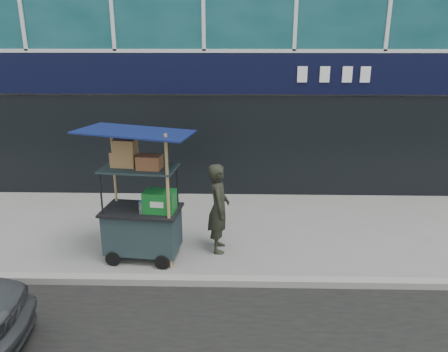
{
  "coord_description": "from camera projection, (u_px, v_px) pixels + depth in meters",
  "views": [
    {
      "loc": [
        0.7,
        -6.2,
        3.76
      ],
      "look_at": [
        0.51,
        1.2,
        1.34
      ],
      "focal_mm": 35.0,
      "sensor_mm": 36.0,
      "label": 1
    }
  ],
  "objects": [
    {
      "name": "ground",
      "position": [
        191.0,
        277.0,
        7.08
      ],
      "size": [
        80.0,
        80.0,
        0.0
      ],
      "primitive_type": "plane",
      "color": "slate",
      "rests_on": "ground"
    },
    {
      "name": "curb",
      "position": [
        189.0,
        281.0,
        6.87
      ],
      "size": [
        80.0,
        0.18,
        0.12
      ],
      "primitive_type": "cube",
      "color": "gray",
      "rests_on": "ground"
    },
    {
      "name": "vendor_man",
      "position": [
        219.0,
        208.0,
        7.75
      ],
      "size": [
        0.41,
        0.61,
        1.63
      ],
      "primitive_type": "imported",
      "rotation": [
        0.0,
        0.0,
        1.61
      ],
      "color": "black",
      "rests_on": "ground"
    },
    {
      "name": "vendor_cart",
      "position": [
        143.0,
        214.0,
        7.47
      ],
      "size": [
        1.86,
        1.42,
        2.36
      ],
      "rotation": [
        0.0,
        0.0,
        -0.11
      ],
      "color": "#18262A",
      "rests_on": "ground"
    }
  ]
}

